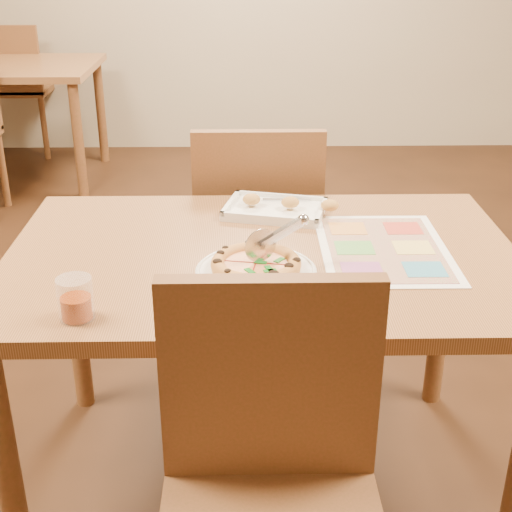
{
  "coord_description": "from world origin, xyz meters",
  "views": [
    {
      "loc": [
        -0.05,
        -1.64,
        1.46
      ],
      "look_at": [
        -0.02,
        -0.13,
        0.77
      ],
      "focal_mm": 50.0,
      "sensor_mm": 36.0,
      "label": 1
    }
  ],
  "objects_px": {
    "chair_far": "(258,220)",
    "pizza": "(256,264)",
    "dining_table": "(263,282)",
    "pizza_cutter": "(275,237)",
    "bg_chair_far": "(14,75)",
    "chair_near": "(271,461)",
    "plate": "(256,272)",
    "menu": "(384,248)",
    "glass_tumbler": "(76,301)",
    "appetizer_tray": "(278,209)"
  },
  "relations": [
    {
      "from": "chair_far",
      "to": "pizza",
      "type": "bearing_deg",
      "value": 88.46
    },
    {
      "from": "dining_table",
      "to": "pizza_cutter",
      "type": "bearing_deg",
      "value": -76.3
    },
    {
      "from": "dining_table",
      "to": "bg_chair_far",
      "type": "xyz_separation_m",
      "value": [
        -1.6,
        3.3,
        -0.07
      ]
    },
    {
      "from": "chair_near",
      "to": "pizza",
      "type": "bearing_deg",
      "value": 92.38
    },
    {
      "from": "chair_far",
      "to": "plate",
      "type": "height_order",
      "value": "chair_far"
    },
    {
      "from": "pizza",
      "to": "pizza_cutter",
      "type": "height_order",
      "value": "pizza_cutter"
    },
    {
      "from": "menu",
      "to": "glass_tumbler",
      "type": "bearing_deg",
      "value": -154.15
    },
    {
      "from": "chair_near",
      "to": "pizza_cutter",
      "type": "height_order",
      "value": "chair_near"
    },
    {
      "from": "dining_table",
      "to": "appetizer_tray",
      "type": "relative_size",
      "value": 3.87
    },
    {
      "from": "dining_table",
      "to": "chair_far",
      "type": "xyz_separation_m",
      "value": [
        -0.0,
        0.6,
        -0.07
      ]
    },
    {
      "from": "chair_near",
      "to": "menu",
      "type": "relative_size",
      "value": 1.04
    },
    {
      "from": "plate",
      "to": "appetizer_tray",
      "type": "xyz_separation_m",
      "value": [
        0.07,
        0.4,
        0.01
      ]
    },
    {
      "from": "plate",
      "to": "pizza",
      "type": "bearing_deg",
      "value": 89.27
    },
    {
      "from": "dining_table",
      "to": "glass_tumbler",
      "type": "distance_m",
      "value": 0.53
    },
    {
      "from": "bg_chair_far",
      "to": "pizza_cutter",
      "type": "distance_m",
      "value": 3.78
    },
    {
      "from": "plate",
      "to": "appetizer_tray",
      "type": "distance_m",
      "value": 0.41
    },
    {
      "from": "chair_near",
      "to": "appetizer_tray",
      "type": "relative_size",
      "value": 1.4
    },
    {
      "from": "chair_near",
      "to": "menu",
      "type": "height_order",
      "value": "chair_near"
    },
    {
      "from": "pizza_cutter",
      "to": "menu",
      "type": "xyz_separation_m",
      "value": [
        0.28,
        0.12,
        -0.08
      ]
    },
    {
      "from": "chair_near",
      "to": "pizza_cutter",
      "type": "xyz_separation_m",
      "value": [
        0.03,
        0.5,
        0.24
      ]
    },
    {
      "from": "dining_table",
      "to": "glass_tumbler",
      "type": "xyz_separation_m",
      "value": [
        -0.4,
        -0.33,
        0.13
      ]
    },
    {
      "from": "pizza",
      "to": "chair_far",
      "type": "bearing_deg",
      "value": 88.46
    },
    {
      "from": "chair_near",
      "to": "bg_chair_far",
      "type": "distance_m",
      "value": 4.22
    },
    {
      "from": "glass_tumbler",
      "to": "bg_chair_far",
      "type": "bearing_deg",
      "value": 108.31
    },
    {
      "from": "appetizer_tray",
      "to": "menu",
      "type": "height_order",
      "value": "appetizer_tray"
    },
    {
      "from": "appetizer_tray",
      "to": "menu",
      "type": "xyz_separation_m",
      "value": [
        0.26,
        -0.26,
        -0.01
      ]
    },
    {
      "from": "bg_chair_far",
      "to": "pizza_cutter",
      "type": "xyz_separation_m",
      "value": [
        1.63,
        -3.41,
        0.24
      ]
    },
    {
      "from": "dining_table",
      "to": "pizza_cutter",
      "type": "relative_size",
      "value": 8.81
    },
    {
      "from": "chair_near",
      "to": "pizza",
      "type": "xyz_separation_m",
      "value": [
        -0.02,
        0.47,
        0.18
      ]
    },
    {
      "from": "menu",
      "to": "appetizer_tray",
      "type": "bearing_deg",
      "value": 135.24
    },
    {
      "from": "chair_far",
      "to": "glass_tumbler",
      "type": "relative_size",
      "value": 5.06
    },
    {
      "from": "plate",
      "to": "pizza_cutter",
      "type": "xyz_separation_m",
      "value": [
        0.04,
        0.03,
        0.08
      ]
    },
    {
      "from": "plate",
      "to": "pizza_cutter",
      "type": "bearing_deg",
      "value": 32.78
    },
    {
      "from": "pizza",
      "to": "appetizer_tray",
      "type": "height_order",
      "value": "appetizer_tray"
    },
    {
      "from": "chair_far",
      "to": "menu",
      "type": "xyz_separation_m",
      "value": [
        0.31,
        -0.59,
        0.16
      ]
    },
    {
      "from": "chair_near",
      "to": "menu",
      "type": "bearing_deg",
      "value": 63.24
    },
    {
      "from": "dining_table",
      "to": "pizza_cutter",
      "type": "height_order",
      "value": "pizza_cutter"
    },
    {
      "from": "dining_table",
      "to": "menu",
      "type": "relative_size",
      "value": 2.88
    },
    {
      "from": "dining_table",
      "to": "chair_far",
      "type": "relative_size",
      "value": 2.77
    },
    {
      "from": "dining_table",
      "to": "chair_near",
      "type": "bearing_deg",
      "value": -90.0
    },
    {
      "from": "chair_far",
      "to": "plate",
      "type": "distance_m",
      "value": 0.75
    },
    {
      "from": "pizza",
      "to": "pizza_cutter",
      "type": "relative_size",
      "value": 1.45
    },
    {
      "from": "pizza",
      "to": "appetizer_tray",
      "type": "distance_m",
      "value": 0.4
    },
    {
      "from": "dining_table",
      "to": "chair_far",
      "type": "height_order",
      "value": "chair_far"
    },
    {
      "from": "pizza_cutter",
      "to": "pizza",
      "type": "bearing_deg",
      "value": -178.43
    },
    {
      "from": "chair_far",
      "to": "pizza_cutter",
      "type": "bearing_deg",
      "value": 92.05
    },
    {
      "from": "dining_table",
      "to": "pizza_cutter",
      "type": "xyz_separation_m",
      "value": [
        0.03,
        -0.1,
        0.17
      ]
    },
    {
      "from": "plate",
      "to": "glass_tumbler",
      "type": "distance_m",
      "value": 0.43
    },
    {
      "from": "chair_near",
      "to": "glass_tumbler",
      "type": "relative_size",
      "value": 5.06
    },
    {
      "from": "appetizer_tray",
      "to": "menu",
      "type": "distance_m",
      "value": 0.36
    }
  ]
}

